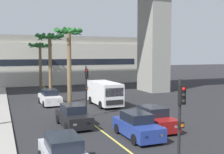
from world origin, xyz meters
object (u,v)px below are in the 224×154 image
(car_queue_front, at_px, (154,119))
(car_queue_second, at_px, (73,116))
(palm_tree_mid_median, at_px, (69,43))
(palm_tree_far_median, at_px, (40,50))
(car_queue_fifth, at_px, (137,126))
(car_queue_third, at_px, (50,98))
(traffic_light_median_near, at_px, (180,117))
(palm_tree_near_median, at_px, (50,44))
(traffic_light_median_far, at_px, (86,84))
(delivery_van, at_px, (105,93))

(car_queue_front, height_order, car_queue_second, same)
(palm_tree_mid_median, bearing_deg, car_queue_front, -77.85)
(car_queue_second, xyz_separation_m, palm_tree_far_median, (0.88, 24.13, 5.02))
(car_queue_fifth, bearing_deg, palm_tree_far_median, 94.35)
(car_queue_fifth, distance_m, palm_tree_mid_median, 15.58)
(car_queue_front, bearing_deg, car_queue_third, 112.59)
(car_queue_front, xyz_separation_m, car_queue_second, (-4.95, 2.82, 0.00))
(car_queue_second, relative_size, car_queue_fifth, 1.01)
(traffic_light_median_near, relative_size, palm_tree_near_median, 0.54)
(car_queue_fifth, xyz_separation_m, palm_tree_mid_median, (-0.91, 14.50, 5.63))
(car_queue_third, relative_size, palm_tree_far_median, 0.60)
(traffic_light_median_far, distance_m, palm_tree_near_median, 14.91)
(traffic_light_median_far, bearing_deg, palm_tree_mid_median, 86.83)
(delivery_van, xyz_separation_m, palm_tree_near_median, (-3.76, 9.93, 5.11))
(car_queue_second, relative_size, car_queue_third, 1.00)
(car_queue_third, bearing_deg, palm_tree_far_median, 85.97)
(car_queue_fifth, distance_m, delivery_van, 11.18)
(car_queue_third, relative_size, traffic_light_median_far, 0.99)
(car_queue_third, relative_size, traffic_light_median_near, 0.99)
(traffic_light_median_far, height_order, palm_tree_near_median, palm_tree_near_median)
(traffic_light_median_near, distance_m, palm_tree_far_median, 34.75)
(delivery_van, distance_m, palm_tree_mid_median, 6.74)
(car_queue_third, bearing_deg, traffic_light_median_far, -75.57)
(car_queue_fifth, xyz_separation_m, traffic_light_median_near, (-1.26, -6.32, 1.99))
(car_queue_fifth, xyz_separation_m, delivery_van, (1.86, 11.01, 0.57))
(car_queue_front, xyz_separation_m, palm_tree_mid_median, (-2.83, 13.16, 5.63))
(car_queue_fifth, height_order, palm_tree_near_median, palm_tree_near_median)
(palm_tree_far_median, bearing_deg, car_queue_third, -94.03)
(car_queue_second, bearing_deg, car_queue_third, 90.94)
(car_queue_third, distance_m, car_queue_fifth, 13.98)
(car_queue_second, bearing_deg, car_queue_front, -29.67)
(car_queue_second, xyz_separation_m, car_queue_fifth, (3.03, -4.16, 0.00))
(car_queue_third, relative_size, palm_tree_mid_median, 0.52)
(palm_tree_mid_median, bearing_deg, palm_tree_near_median, 98.75)
(palm_tree_near_median, relative_size, palm_tree_mid_median, 0.98)
(car_queue_second, distance_m, car_queue_fifth, 5.14)
(car_queue_front, distance_m, traffic_light_median_near, 8.52)
(car_queue_second, xyz_separation_m, traffic_light_median_far, (1.68, 2.34, 1.99))
(traffic_light_median_near, xyz_separation_m, palm_tree_near_median, (-0.64, 27.25, 3.68))
(car_queue_second, xyz_separation_m, delivery_van, (4.89, 6.85, 0.57))
(car_queue_third, height_order, traffic_light_median_far, traffic_light_median_far)
(car_queue_front, height_order, delivery_van, delivery_van)
(traffic_light_median_near, bearing_deg, palm_tree_far_median, 91.48)
(traffic_light_median_far, height_order, palm_tree_mid_median, palm_tree_mid_median)
(palm_tree_near_median, distance_m, palm_tree_far_median, 7.39)
(palm_tree_far_median, bearing_deg, traffic_light_median_far, -87.91)
(delivery_van, bearing_deg, traffic_light_median_far, -125.45)
(traffic_light_median_near, bearing_deg, car_queue_third, 95.52)
(car_queue_front, relative_size, car_queue_third, 0.99)
(car_queue_fifth, bearing_deg, car_queue_third, 103.17)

